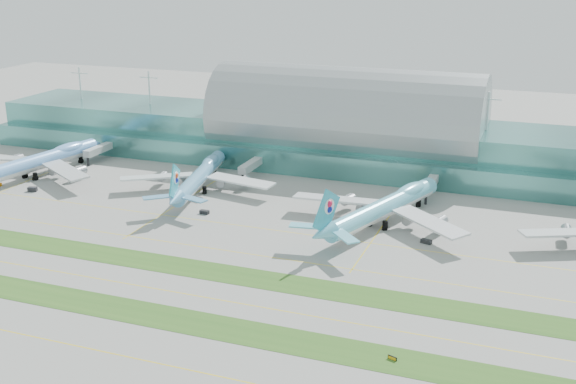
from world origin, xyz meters
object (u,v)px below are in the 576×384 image
at_px(airliner_b, 200,175).
at_px(airliner_c, 385,206).
at_px(terminal, 346,133).
at_px(airliner_a, 37,161).
at_px(taxiway_sign_east, 392,358).

relative_size(airliner_b, airliner_c, 0.94).
bearing_deg(airliner_c, airliner_b, -170.47).
bearing_deg(terminal, airliner_b, -126.87).
xyz_separation_m(airliner_a, airliner_b, (72.94, 6.94, -0.64)).
bearing_deg(airliner_a, airliner_b, 14.83).
relative_size(terminal, airliner_c, 4.48).
bearing_deg(airliner_a, taxiway_sign_east, -18.64).
distance_m(airliner_c, taxiway_sign_east, 89.66).
bearing_deg(airliner_b, airliner_c, -20.35).
distance_m(terminal, airliner_c, 78.33).
bearing_deg(airliner_c, airliner_a, -163.49).
distance_m(terminal, taxiway_sign_east, 167.11).
relative_size(airliner_a, airliner_c, 1.04).
bearing_deg(airliner_b, taxiway_sign_east, -56.07).
height_order(airliner_a, airliner_c, airliner_a).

